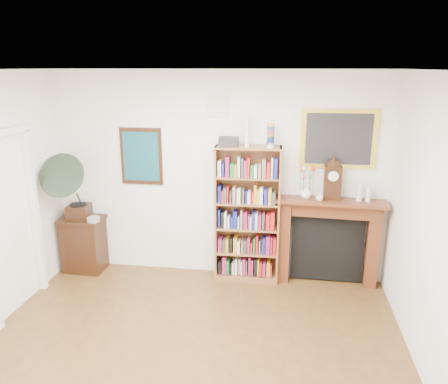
% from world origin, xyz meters
% --- Properties ---
extents(room, '(4.51, 5.01, 2.81)m').
position_xyz_m(room, '(0.00, 0.00, 1.40)').
color(room, '#4D3217').
rests_on(room, ground).
extents(door_casing, '(0.08, 1.02, 2.17)m').
position_xyz_m(door_casing, '(-2.21, 1.20, 1.26)').
color(door_casing, white).
rests_on(door_casing, left_wall).
extents(teal_poster, '(0.58, 0.04, 0.78)m').
position_xyz_m(teal_poster, '(-1.05, 2.48, 1.65)').
color(teal_poster, black).
rests_on(teal_poster, back_wall).
extents(small_picture, '(0.26, 0.04, 0.30)m').
position_xyz_m(small_picture, '(0.00, 2.48, 2.35)').
color(small_picture, white).
rests_on(small_picture, back_wall).
extents(gilt_painting, '(0.95, 0.04, 0.75)m').
position_xyz_m(gilt_painting, '(1.55, 2.48, 1.95)').
color(gilt_painting, gold).
rests_on(gilt_painting, back_wall).
extents(bookshelf, '(0.86, 0.33, 2.13)m').
position_xyz_m(bookshelf, '(0.42, 2.33, 1.03)').
color(bookshelf, brown).
rests_on(bookshelf, floor).
extents(side_cabinet, '(0.59, 0.44, 0.79)m').
position_xyz_m(side_cabinet, '(-1.89, 2.27, 0.40)').
color(side_cabinet, black).
rests_on(side_cabinet, floor).
extents(fireplace, '(1.42, 0.41, 1.19)m').
position_xyz_m(fireplace, '(1.50, 2.40, 0.70)').
color(fireplace, '#4F2312').
rests_on(fireplace, floor).
extents(gramophone, '(0.66, 0.79, 0.97)m').
position_xyz_m(gramophone, '(-1.93, 2.12, 1.34)').
color(gramophone, black).
rests_on(gramophone, side_cabinet).
extents(cd_stack, '(0.14, 0.14, 0.08)m').
position_xyz_m(cd_stack, '(-1.65, 2.13, 0.83)').
color(cd_stack, silver).
rests_on(cd_stack, side_cabinet).
extents(mantel_clock, '(0.22, 0.13, 0.51)m').
position_xyz_m(mantel_clock, '(1.50, 2.38, 1.43)').
color(mantel_clock, black).
rests_on(mantel_clock, fireplace).
extents(flower_vase, '(0.16, 0.16, 0.15)m').
position_xyz_m(flower_vase, '(1.18, 2.37, 1.26)').
color(flower_vase, white).
rests_on(flower_vase, fireplace).
extents(teacup, '(0.10, 0.10, 0.07)m').
position_xyz_m(teacup, '(1.35, 2.27, 1.22)').
color(teacup, silver).
rests_on(teacup, fireplace).
extents(bottle_left, '(0.07, 0.07, 0.24)m').
position_xyz_m(bottle_left, '(1.84, 2.35, 1.31)').
color(bottle_left, silver).
rests_on(bottle_left, fireplace).
extents(bottle_right, '(0.06, 0.06, 0.20)m').
position_xyz_m(bottle_right, '(1.95, 2.33, 1.29)').
color(bottle_right, silver).
rests_on(bottle_right, fireplace).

